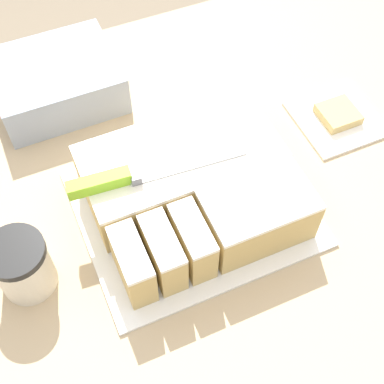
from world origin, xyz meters
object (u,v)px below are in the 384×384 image
object	(u,v)px
coffee_cup	(22,266)
storage_box	(57,82)
cake	(194,190)
knife	(124,177)
cake_board	(192,208)
brownie	(338,114)

from	to	relation	value
coffee_cup	storage_box	distance (m)	0.39
cake	coffee_cup	xyz separation A→B (m)	(-0.28, -0.02, 0.00)
coffee_cup	storage_box	xyz separation A→B (m)	(0.15, 0.36, -0.01)
cake	knife	world-z (taller)	knife
cake	knife	bearing A→B (deg)	163.83
cake_board	cake	size ratio (longest dim) A/B	1.17
knife	storage_box	world-z (taller)	knife
knife	brownie	bearing A→B (deg)	10.02
coffee_cup	storage_box	world-z (taller)	coffee_cup
brownie	coffee_cup	bearing A→B (deg)	-171.15
cake_board	knife	distance (m)	0.14
brownie	knife	bearing A→B (deg)	-174.46
cake_board	storage_box	xyz separation A→B (m)	(-0.13, 0.34, 0.04)
storage_box	cake_board	bearing A→B (deg)	-69.03
brownie	storage_box	world-z (taller)	storage_box
knife	storage_box	size ratio (longest dim) A/B	1.26
cake	coffee_cup	distance (m)	0.28
cake_board	storage_box	distance (m)	0.36
cake	coffee_cup	world-z (taller)	coffee_cup
knife	coffee_cup	bearing A→B (deg)	-159.19
cake	brownie	world-z (taller)	cake
coffee_cup	storage_box	size ratio (longest dim) A/B	0.45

